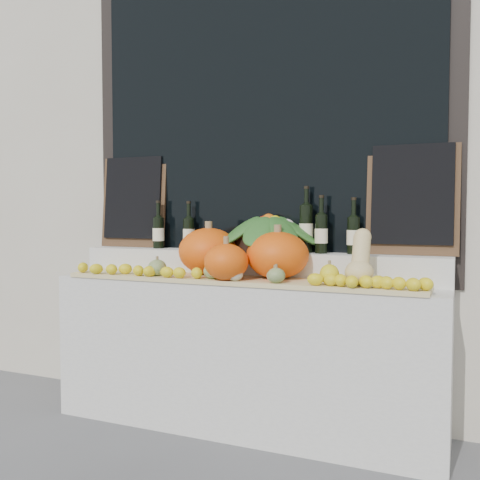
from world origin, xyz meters
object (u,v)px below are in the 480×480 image
at_px(produce_bowl, 269,233).
at_px(wine_bottle_tall, 306,228).
at_px(butternut_squash, 360,261).
at_px(pumpkin_left, 209,251).
at_px(pumpkin_right, 278,255).

relative_size(produce_bowl, wine_bottle_tall, 1.63).
bearing_deg(produce_bowl, butternut_squash, -24.61).
xyz_separation_m(pumpkin_left, wine_bottle_tall, (0.55, 0.19, 0.14)).
xyz_separation_m(butternut_squash, wine_bottle_tall, (-0.38, 0.31, 0.16)).
bearing_deg(butternut_squash, produce_bowl, 155.39).
bearing_deg(pumpkin_right, pumpkin_left, 175.41).
xyz_separation_m(pumpkin_right, produce_bowl, (-0.12, 0.19, 0.12)).
bearing_deg(wine_bottle_tall, produce_bowl, -170.80).
height_order(pumpkin_right, butternut_squash, butternut_squash).
xyz_separation_m(pumpkin_left, pumpkin_right, (0.45, -0.04, -0.01)).
xyz_separation_m(produce_bowl, wine_bottle_tall, (0.22, 0.04, 0.03)).
xyz_separation_m(pumpkin_left, produce_bowl, (0.33, 0.15, 0.11)).
xyz_separation_m(pumpkin_right, butternut_squash, (0.48, -0.09, -0.01)).
bearing_deg(pumpkin_right, butternut_squash, -10.12).
relative_size(pumpkin_right, produce_bowl, 0.55).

